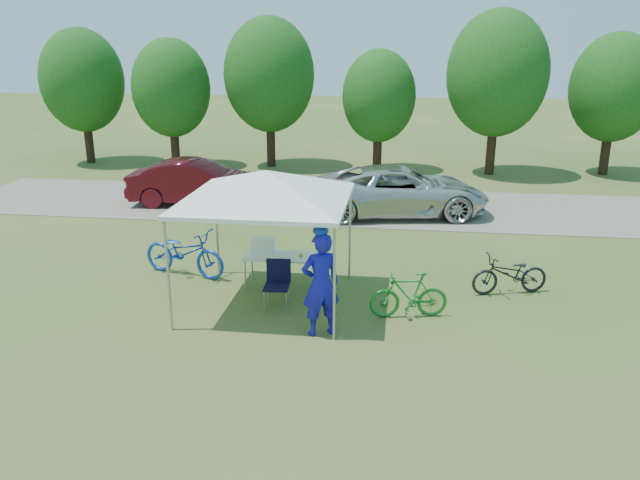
# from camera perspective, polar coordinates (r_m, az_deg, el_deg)

# --- Properties ---
(ground) EXTENTS (100.00, 100.00, 0.00)m
(ground) POSITION_cam_1_polar(r_m,az_deg,el_deg) (12.81, -4.66, -5.66)
(ground) COLOR #2D5119
(ground) RESTS_ON ground
(gravel_strip) EXTENTS (24.00, 5.00, 0.02)m
(gravel_strip) POSITION_cam_1_polar(r_m,az_deg,el_deg) (20.29, 0.13, 3.26)
(gravel_strip) COLOR gray
(gravel_strip) RESTS_ON ground
(canopy) EXTENTS (4.53, 4.53, 3.00)m
(canopy) POSITION_cam_1_polar(r_m,az_deg,el_deg) (12.01, -4.97, 6.03)
(canopy) COLOR #A5A5AA
(canopy) RESTS_ON ground
(treeline) EXTENTS (24.89, 4.28, 6.30)m
(treeline) POSITION_cam_1_polar(r_m,az_deg,el_deg) (25.73, 1.31, 14.27)
(treeline) COLOR #382314
(treeline) RESTS_ON ground
(folding_table) EXTENTS (1.74, 0.73, 0.72)m
(folding_table) POSITION_cam_1_polar(r_m,az_deg,el_deg) (13.32, -3.15, -1.60)
(folding_table) COLOR white
(folding_table) RESTS_ON ground
(folding_chair) EXTENTS (0.52, 0.54, 0.95)m
(folding_chair) POSITION_cam_1_polar(r_m,az_deg,el_deg) (12.41, -3.90, -3.61)
(folding_chair) COLOR black
(folding_chair) RESTS_ON ground
(cooler) EXTENTS (0.49, 0.33, 0.35)m
(cooler) POSITION_cam_1_polar(r_m,az_deg,el_deg) (13.35, -5.25, -0.60)
(cooler) COLOR white
(cooler) RESTS_ON folding_table
(ice_cream_cup) EXTENTS (0.09, 0.09, 0.07)m
(ice_cream_cup) POSITION_cam_1_polar(r_m,az_deg,el_deg) (13.19, -1.79, -1.42)
(ice_cream_cup) COLOR gold
(ice_cream_cup) RESTS_ON folding_table
(cyclist) EXTENTS (0.83, 0.71, 1.93)m
(cyclist) POSITION_cam_1_polar(r_m,az_deg,el_deg) (11.06, 0.06, -4.09)
(cyclist) COLOR #1614A7
(cyclist) RESTS_ON ground
(bike_blue) EXTENTS (2.18, 1.24, 1.08)m
(bike_blue) POSITION_cam_1_polar(r_m,az_deg,el_deg) (14.35, -12.31, -1.11)
(bike_blue) COLOR #123CA5
(bike_blue) RESTS_ON ground
(bike_green) EXTENTS (1.56, 0.71, 0.90)m
(bike_green) POSITION_cam_1_polar(r_m,az_deg,el_deg) (12.06, 8.11, -5.01)
(bike_green) COLOR #197427
(bike_green) RESTS_ON ground
(bike_dark) EXTENTS (1.74, 1.02, 0.86)m
(bike_dark) POSITION_cam_1_polar(r_m,az_deg,el_deg) (13.62, 16.99, -3.01)
(bike_dark) COLOR black
(bike_dark) RESTS_ON ground
(minivan) EXTENTS (5.64, 3.32, 1.47)m
(minivan) POSITION_cam_1_polar(r_m,az_deg,el_deg) (19.10, 7.33, 4.50)
(minivan) COLOR silver
(minivan) RESTS_ON gravel_strip
(sedan) EXTENTS (4.46, 1.90, 1.43)m
(sedan) POSITION_cam_1_polar(r_m,az_deg,el_deg) (20.58, -11.15, 5.20)
(sedan) COLOR #4B0C15
(sedan) RESTS_ON gravel_strip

